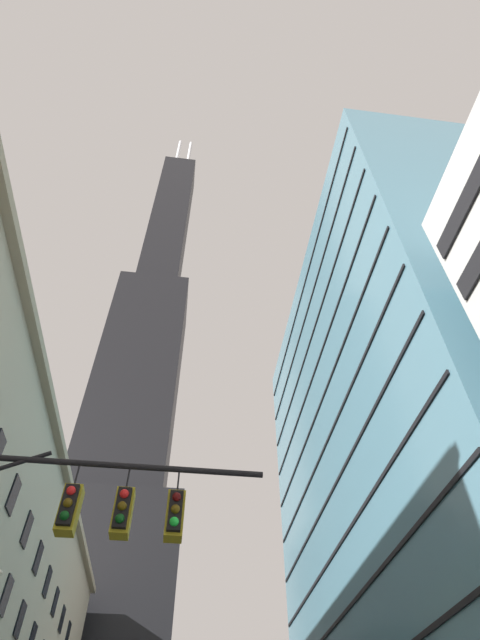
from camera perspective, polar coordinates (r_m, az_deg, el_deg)
dark_skyscraper at (r=103.56m, az=-12.87°, el=-12.78°), size 24.41×24.41×200.29m
glass_office_midrise at (r=44.84m, az=20.04°, el=-14.75°), size 15.81×38.35×47.28m
traffic_signal_mast at (r=11.81m, az=-22.62°, el=-22.54°), size 8.56×0.63×7.71m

